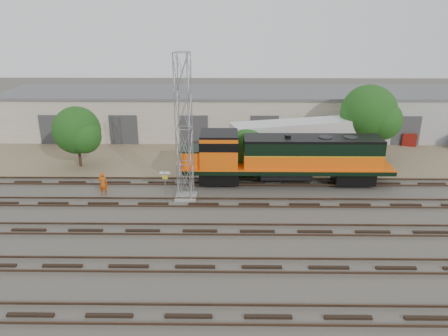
{
  "coord_description": "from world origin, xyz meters",
  "views": [
    {
      "loc": [
        -2.01,
        -30.03,
        14.57
      ],
      "look_at": [
        -2.41,
        4.0,
        2.2
      ],
      "focal_mm": 35.0,
      "sensor_mm": 36.0,
      "label": 1
    }
  ],
  "objects_px": {
    "signal_tower": "(184,131)",
    "worker": "(103,184)",
    "locomotive": "(283,157)",
    "semi_trailer": "(304,137)"
  },
  "relations": [
    {
      "from": "locomotive",
      "to": "worker",
      "type": "bearing_deg",
      "value": -170.13
    },
    {
      "from": "locomotive",
      "to": "worker",
      "type": "height_order",
      "value": "locomotive"
    },
    {
      "from": "signal_tower",
      "to": "worker",
      "type": "bearing_deg",
      "value": 175.63
    },
    {
      "from": "locomotive",
      "to": "semi_trailer",
      "type": "relative_size",
      "value": 1.28
    },
    {
      "from": "locomotive",
      "to": "signal_tower",
      "type": "xyz_separation_m",
      "value": [
        -8.23,
        -3.16,
        3.16
      ]
    },
    {
      "from": "locomotive",
      "to": "worker",
      "type": "relative_size",
      "value": 9.16
    },
    {
      "from": "locomotive",
      "to": "signal_tower",
      "type": "relative_size",
      "value": 1.57
    },
    {
      "from": "signal_tower",
      "to": "semi_trailer",
      "type": "height_order",
      "value": "signal_tower"
    },
    {
      "from": "signal_tower",
      "to": "worker",
      "type": "distance_m",
      "value": 8.37
    },
    {
      "from": "signal_tower",
      "to": "locomotive",
      "type": "bearing_deg",
      "value": 21.04
    }
  ]
}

